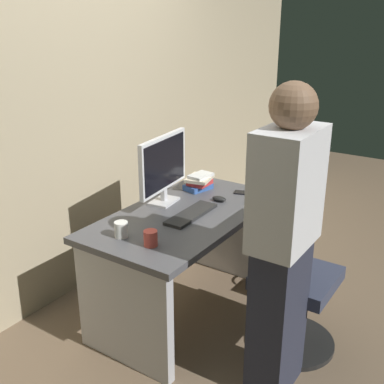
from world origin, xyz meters
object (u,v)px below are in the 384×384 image
object	(u,v)px
person_at_desk	(283,246)
cell_phone	(244,193)
keyboard	(191,214)
cup_by_monitor	(121,230)
mouse	(219,199)
handbag	(289,278)
monitor	(164,166)
cup_near_keyboard	(151,238)
desk	(186,245)
office_chair	(287,280)
book_stack	(199,182)

from	to	relation	value
person_at_desk	cell_phone	size ratio (longest dim) A/B	11.38
keyboard	cup_by_monitor	size ratio (longest dim) A/B	4.72
cup_by_monitor	cell_phone	bearing A→B (deg)	-14.04
keyboard	mouse	bearing A→B (deg)	-4.71
cup_by_monitor	handbag	size ratio (longest dim) A/B	0.24
monitor	cup_near_keyboard	bearing A→B (deg)	-149.78
desk	person_at_desk	distance (m)	0.91
person_at_desk	cup_near_keyboard	xyz separation A→B (m)	(-0.18, 0.69, -0.07)
mouse	cup_near_keyboard	bearing A→B (deg)	-178.02
office_chair	cup_near_keyboard	size ratio (longest dim) A/B	10.69
monitor	cup_by_monitor	distance (m)	0.60
keyboard	desk	bearing A→B (deg)	70.23
desk	cell_phone	xyz separation A→B (m)	(0.52, -0.15, 0.23)
cup_by_monitor	cup_near_keyboard	bearing A→B (deg)	-88.06
office_chair	book_stack	size ratio (longest dim) A/B	3.98
office_chair	mouse	world-z (taller)	office_chair
desk	monitor	size ratio (longest dim) A/B	2.52
desk	keyboard	xyz separation A→B (m)	(-0.02, -0.06, 0.24)
desk	monitor	world-z (taller)	monitor
person_at_desk	book_stack	distance (m)	1.19
keyboard	cup_near_keyboard	xyz separation A→B (m)	(-0.46, -0.05, 0.03)
keyboard	book_stack	distance (m)	0.48
cup_by_monitor	book_stack	xyz separation A→B (m)	(0.90, 0.06, 0.01)
desk	person_at_desk	size ratio (longest dim) A/B	0.83
keyboard	book_stack	bearing A→B (deg)	25.82
cup_near_keyboard	cell_phone	xyz separation A→B (m)	(1.00, -0.05, -0.04)
desk	cup_near_keyboard	xyz separation A→B (m)	(-0.48, -0.10, 0.27)
cup_by_monitor	book_stack	size ratio (longest dim) A/B	0.39
person_at_desk	book_stack	bearing A→B (deg)	53.17
cup_near_keyboard	person_at_desk	bearing A→B (deg)	-75.28
office_chair	handbag	xyz separation A→B (m)	(0.49, 0.17, -0.29)
mouse	cup_near_keyboard	xyz separation A→B (m)	(-0.77, -0.03, 0.03)
mouse	cup_near_keyboard	world-z (taller)	cup_near_keyboard
book_stack	desk	bearing A→B (deg)	-158.59
monitor	mouse	world-z (taller)	monitor
monitor	book_stack	bearing A→B (deg)	-9.16
monitor	book_stack	size ratio (longest dim) A/B	2.28
mouse	keyboard	bearing A→B (deg)	176.40
person_at_desk	cup_by_monitor	bearing A→B (deg)	101.86
keyboard	cup_near_keyboard	bearing A→B (deg)	-175.44
mouse	book_stack	distance (m)	0.27
desk	person_at_desk	bearing A→B (deg)	-110.99
desk	handbag	distance (m)	0.84
person_at_desk	keyboard	size ratio (longest dim) A/B	3.81
person_at_desk	cell_phone	distance (m)	1.05
desk	office_chair	size ratio (longest dim) A/B	1.45
mouse	cup_by_monitor	size ratio (longest dim) A/B	1.10
monitor	keyboard	size ratio (longest dim) A/B	1.26
book_stack	handbag	world-z (taller)	book_stack
person_at_desk	handbag	size ratio (longest dim) A/B	4.34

